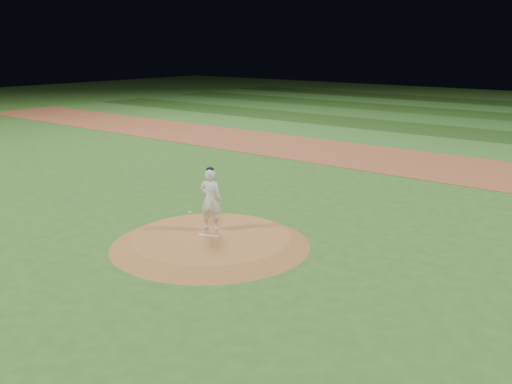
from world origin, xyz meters
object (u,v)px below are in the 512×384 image
at_px(pitching_rubber, 209,236).
at_px(pitchers_mound, 211,240).
at_px(pitcher_on_mound, 211,199).
at_px(rosin_bag, 190,212).

bearing_deg(pitching_rubber, pitchers_mound, 17.20).
distance_m(pitchers_mound, pitcher_on_mound, 1.18).
distance_m(pitching_rubber, pitcher_on_mound, 1.06).
height_order(pitching_rubber, rosin_bag, rosin_bag).
bearing_deg(rosin_bag, pitchers_mound, -30.46).
bearing_deg(rosin_bag, pitching_rubber, -31.32).
height_order(rosin_bag, pitcher_on_mound, pitcher_on_mound).
relative_size(rosin_bag, pitcher_on_mound, 0.07).
xyz_separation_m(pitchers_mound, pitcher_on_mound, (-0.39, 0.44, 1.02)).
bearing_deg(pitchers_mound, pitching_rubber, -138.62).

